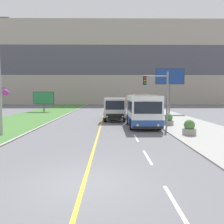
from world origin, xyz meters
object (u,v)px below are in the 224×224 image
(dump_truck, at_px, (114,109))
(billboard_large, at_px, (170,79))
(planter_round_near, at_px, (189,128))
(city_bus, at_px, (143,111))
(planter_round_second, at_px, (169,120))
(billboard_small, at_px, (44,98))
(traffic_light_mast, at_px, (159,92))
(planter_round_third, at_px, (159,115))
(car_distant, at_px, (112,107))

(dump_truck, relative_size, billboard_large, 0.94)
(billboard_large, height_order, planter_round_near, billboard_large)
(city_bus, xyz_separation_m, planter_round_second, (2.65, 0.81, -0.95))
(billboard_large, xyz_separation_m, planter_round_near, (-3.53, -18.49, -4.92))
(billboard_small, distance_m, planter_round_second, 23.80)
(traffic_light_mast, bearing_deg, billboard_large, 71.45)
(city_bus, height_order, planter_round_near, city_bus)
(city_bus, xyz_separation_m, planter_round_third, (2.90, 5.94, -0.94))
(city_bus, xyz_separation_m, traffic_light_mast, (1.42, -0.49, 1.75))
(planter_round_third, bearing_deg, billboard_large, 67.33)
(billboard_small, xyz_separation_m, planter_round_near, (17.22, -21.62, -1.74))
(car_distant, relative_size, billboard_large, 0.61)
(billboard_large, relative_size, planter_round_near, 6.32)
(billboard_small, bearing_deg, traffic_light_mast, -48.35)
(car_distant, distance_m, billboard_small, 12.03)
(traffic_light_mast, height_order, planter_round_third, traffic_light_mast)
(car_distant, relative_size, planter_round_near, 3.84)
(planter_round_second, relative_size, planter_round_third, 0.98)
(traffic_light_mast, distance_m, billboard_large, 15.63)
(billboard_small, xyz_separation_m, planter_round_second, (17.06, -16.50, -1.75))
(car_distant, bearing_deg, city_bus, -82.18)
(traffic_light_mast, bearing_deg, city_bus, 161.12)
(billboard_small, bearing_deg, planter_round_near, -51.46)
(dump_truck, height_order, traffic_light_mast, traffic_light_mast)
(planter_round_near, relative_size, planter_round_second, 1.02)
(dump_truck, distance_m, car_distant, 14.38)
(traffic_light_mast, height_order, planter_round_near, traffic_light_mast)
(planter_round_near, bearing_deg, planter_round_second, 91.79)
(planter_round_third, bearing_deg, traffic_light_mast, -102.98)
(planter_round_near, distance_m, planter_round_third, 10.25)
(planter_round_second, bearing_deg, billboard_large, 74.55)
(city_bus, height_order, billboard_large, billboard_large)
(car_distant, bearing_deg, planter_round_near, -76.95)
(car_distant, bearing_deg, planter_round_second, -73.95)
(car_distant, distance_m, planter_round_near, 24.14)
(car_distant, height_order, billboard_small, billboard_small)
(dump_truck, xyz_separation_m, planter_round_near, (5.34, -9.15, -0.73))
(traffic_light_mast, relative_size, planter_round_second, 4.63)
(dump_truck, distance_m, planter_round_near, 10.62)
(dump_truck, xyz_separation_m, billboard_large, (8.87, 9.34, 4.19))
(city_bus, relative_size, planter_round_third, 5.18)
(car_distant, relative_size, planter_round_second, 3.92)
(billboard_small, relative_size, planter_round_third, 3.17)
(billboard_large, relative_size, billboard_small, 1.99)
(city_bus, height_order, traffic_light_mast, traffic_light_mast)
(car_distant, bearing_deg, dump_truck, -89.57)
(dump_truck, height_order, planter_round_third, dump_truck)
(dump_truck, bearing_deg, city_bus, -62.40)
(traffic_light_mast, bearing_deg, dump_truck, 126.58)
(dump_truck, distance_m, traffic_light_mast, 6.92)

